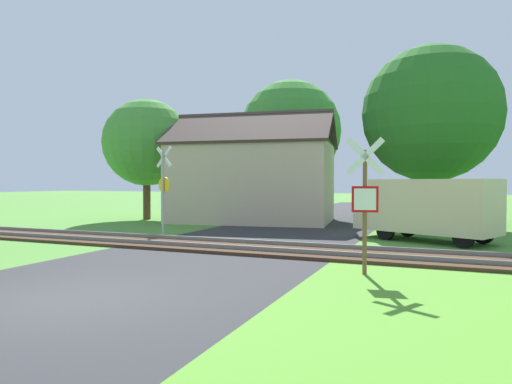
{
  "coord_description": "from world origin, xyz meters",
  "views": [
    {
      "loc": [
        6.32,
        -6.16,
        2.14
      ],
      "look_at": [
        0.5,
        8.08,
        1.8
      ],
      "focal_mm": 32.0,
      "sensor_mm": 36.0,
      "label": 1
    }
  ],
  "objects_px": {
    "mail_truck": "(428,207)",
    "tree_left": "(147,143)",
    "house": "(253,180)",
    "stop_sign_near": "(365,199)",
    "crossing_sign_far": "(163,184)",
    "tree_right": "(431,114)",
    "tree_center": "(291,131)"
  },
  "relations": [
    {
      "from": "crossing_sign_far",
      "to": "tree_right",
      "type": "bearing_deg",
      "value": 51.6
    },
    {
      "from": "tree_right",
      "to": "tree_center",
      "type": "distance_m",
      "value": 8.58
    },
    {
      "from": "stop_sign_near",
      "to": "tree_center",
      "type": "height_order",
      "value": "tree_center"
    },
    {
      "from": "stop_sign_near",
      "to": "tree_left",
      "type": "bearing_deg",
      "value": -49.66
    },
    {
      "from": "stop_sign_near",
      "to": "house",
      "type": "distance_m",
      "value": 14.5
    },
    {
      "from": "crossing_sign_far",
      "to": "tree_center",
      "type": "relative_size",
      "value": 0.43
    },
    {
      "from": "crossing_sign_far",
      "to": "tree_center",
      "type": "distance_m",
      "value": 11.38
    },
    {
      "from": "stop_sign_near",
      "to": "crossing_sign_far",
      "type": "height_order",
      "value": "crossing_sign_far"
    },
    {
      "from": "tree_center",
      "to": "tree_right",
      "type": "bearing_deg",
      "value": -20.41
    },
    {
      "from": "crossing_sign_far",
      "to": "tree_right",
      "type": "distance_m",
      "value": 13.09
    },
    {
      "from": "stop_sign_near",
      "to": "crossing_sign_far",
      "type": "bearing_deg",
      "value": -41.19
    },
    {
      "from": "tree_left",
      "to": "house",
      "type": "bearing_deg",
      "value": 9.13
    },
    {
      "from": "stop_sign_near",
      "to": "tree_left",
      "type": "distance_m",
      "value": 18.16
    },
    {
      "from": "house",
      "to": "tree_right",
      "type": "xyz_separation_m",
      "value": [
        8.95,
        0.7,
        3.19
      ]
    },
    {
      "from": "house",
      "to": "tree_left",
      "type": "bearing_deg",
      "value": -178.65
    },
    {
      "from": "stop_sign_near",
      "to": "tree_left",
      "type": "height_order",
      "value": "tree_left"
    },
    {
      "from": "tree_right",
      "to": "crossing_sign_far",
      "type": "bearing_deg",
      "value": -142.22
    },
    {
      "from": "house",
      "to": "crossing_sign_far",
      "type": "bearing_deg",
      "value": -106.24
    },
    {
      "from": "tree_left",
      "to": "mail_truck",
      "type": "bearing_deg",
      "value": -15.87
    },
    {
      "from": "house",
      "to": "mail_truck",
      "type": "distance_m",
      "value": 10.54
    },
    {
      "from": "crossing_sign_far",
      "to": "tree_right",
      "type": "xyz_separation_m",
      "value": [
        10.0,
        7.75,
        3.35
      ]
    },
    {
      "from": "mail_truck",
      "to": "tree_left",
      "type": "bearing_deg",
      "value": 100.17
    },
    {
      "from": "house",
      "to": "mail_truck",
      "type": "xyz_separation_m",
      "value": [
        9.03,
        -5.33,
        -0.99
      ]
    },
    {
      "from": "house",
      "to": "mail_truck",
      "type": "relative_size",
      "value": 1.79
    },
    {
      "from": "tree_center",
      "to": "mail_truck",
      "type": "bearing_deg",
      "value": -48.03
    },
    {
      "from": "stop_sign_near",
      "to": "crossing_sign_far",
      "type": "distance_m",
      "value": 10.27
    },
    {
      "from": "house",
      "to": "tree_left",
      "type": "xyz_separation_m",
      "value": [
        -6.22,
        -1.0,
        2.16
      ]
    },
    {
      "from": "mail_truck",
      "to": "tree_right",
      "type": "bearing_deg",
      "value": 26.81
    },
    {
      "from": "stop_sign_near",
      "to": "crossing_sign_far",
      "type": "xyz_separation_m",
      "value": [
        -8.89,
        5.14,
        0.31
      ]
    },
    {
      "from": "tree_center",
      "to": "stop_sign_near",
      "type": "bearing_deg",
      "value": -66.43
    },
    {
      "from": "stop_sign_near",
      "to": "tree_right",
      "type": "xyz_separation_m",
      "value": [
        1.11,
        12.89,
        3.67
      ]
    },
    {
      "from": "stop_sign_near",
      "to": "tree_left",
      "type": "relative_size",
      "value": 0.46
    }
  ]
}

